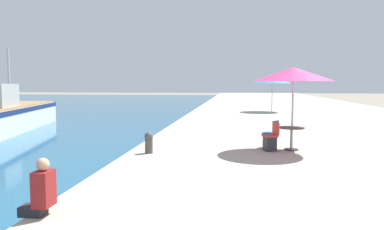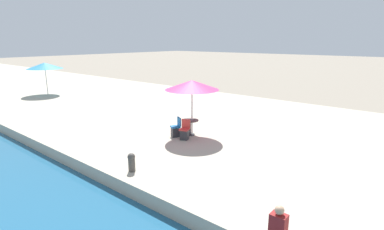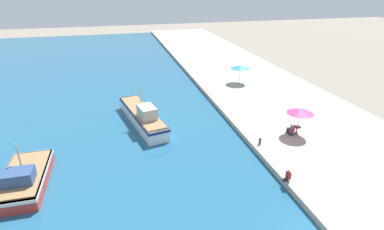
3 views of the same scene
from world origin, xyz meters
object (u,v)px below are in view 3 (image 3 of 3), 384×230
at_px(fishing_boat_near, 24,178).
at_px(cafe_chair_left, 289,129).
at_px(cafe_table, 297,128).
at_px(cafe_umbrella_white, 240,67).
at_px(cafe_chair_right, 291,132).
at_px(person_at_quay, 288,176).
at_px(cafe_umbrella_pink, 300,111).
at_px(mooring_bollard, 260,141).
at_px(fishing_boat_mid, 143,116).

distance_m(fishing_boat_near, cafe_chair_left, 23.42).
distance_m(fishing_boat_near, cafe_table, 24.02).
distance_m(cafe_umbrella_white, cafe_chair_left, 16.15).
xyz_separation_m(cafe_chair_right, person_at_quay, (-4.21, -6.33, 0.09)).
relative_size(cafe_umbrella_pink, cafe_chair_right, 2.90).
height_order(cafe_umbrella_white, cafe_table, cafe_umbrella_white).
height_order(fishing_boat_near, mooring_bollard, fishing_boat_near).
distance_m(fishing_boat_near, cafe_umbrella_white, 30.72).
relative_size(cafe_chair_left, mooring_bollard, 1.39).
bearing_deg(fishing_boat_mid, fishing_boat_near, -150.41).
height_order(fishing_boat_near, fishing_boat_mid, fishing_boat_mid).
relative_size(cafe_umbrella_white, mooring_bollard, 4.30).
distance_m(fishing_boat_near, cafe_chair_right, 23.32).
xyz_separation_m(fishing_boat_near, cafe_chair_left, (23.33, 1.97, 0.11)).
distance_m(fishing_boat_mid, cafe_table, 15.88).
height_order(cafe_umbrella_white, mooring_bollard, cafe_umbrella_white).
bearing_deg(person_at_quay, cafe_table, 53.35).
bearing_deg(person_at_quay, cafe_umbrella_white, 75.81).
distance_m(fishing_boat_mid, cafe_umbrella_pink, 16.05).
bearing_deg(cafe_chair_left, person_at_quay, 177.80).
relative_size(fishing_boat_mid, cafe_umbrella_pink, 4.09).
bearing_deg(cafe_chair_right, mooring_bollard, 82.59).
distance_m(cafe_umbrella_pink, person_at_quay, 8.33).
xyz_separation_m(fishing_boat_mid, cafe_chair_right, (13.53, -7.32, -0.08)).
relative_size(cafe_umbrella_pink, person_at_quay, 2.77).
xyz_separation_m(cafe_table, mooring_bollard, (-4.42, -1.06, -0.18)).
bearing_deg(fishing_boat_mid, cafe_chair_right, -40.54).
bearing_deg(mooring_bollard, cafe_chair_right, 12.29).
bearing_deg(cafe_chair_left, fishing_boat_mid, 93.07).
relative_size(fishing_boat_mid, cafe_table, 13.51).
xyz_separation_m(fishing_boat_mid, cafe_umbrella_pink, (14.21, -7.20, 2.01)).
height_order(fishing_boat_near, cafe_chair_right, fishing_boat_near).
distance_m(cafe_chair_right, person_at_quay, 7.60).
relative_size(cafe_chair_left, person_at_quay, 0.96).
relative_size(fishing_boat_near, cafe_chair_left, 7.41).
relative_size(cafe_umbrella_pink, cafe_chair_left, 2.90).
relative_size(cafe_umbrella_white, cafe_chair_right, 3.09).
height_order(cafe_chair_right, person_at_quay, person_at_quay).
xyz_separation_m(cafe_table, cafe_chair_left, (-0.63, 0.35, -0.21)).
height_order(cafe_table, cafe_chair_right, cafe_chair_right).
height_order(fishing_boat_near, person_at_quay, fishing_boat_near).
distance_m(cafe_chair_left, cafe_chair_right, 0.60).
height_order(cafe_umbrella_pink, cafe_umbrella_white, cafe_umbrella_pink).
bearing_deg(fishing_boat_mid, cafe_table, -38.60).
height_order(cafe_umbrella_pink, cafe_table, cafe_umbrella_pink).
bearing_deg(cafe_table, person_at_quay, -126.65).
bearing_deg(cafe_chair_right, person_at_quay, 126.68).
bearing_deg(cafe_chair_right, cafe_umbrella_white, -25.14).
relative_size(cafe_table, cafe_chair_right, 0.88).
bearing_deg(person_at_quay, cafe_chair_left, 58.41).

